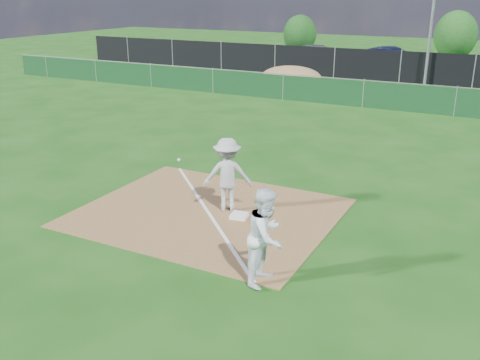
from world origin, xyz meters
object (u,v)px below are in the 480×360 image
object	(u,v)px
car_left	(320,54)
play_at_first	(227,175)
light_pole	(433,12)
first_base	(239,216)
car_mid	(391,59)
runner	(266,236)
tree_left	(300,34)
tree_mid	(456,35)

from	to	relation	value
car_left	play_at_first	bearing A→B (deg)	171.87
light_pole	first_base	xyz separation A→B (m)	(-0.67, -21.63, -3.94)
car_left	car_mid	distance (m)	5.14
first_base	runner	xyz separation A→B (m)	(1.79, -2.37, 0.87)
runner	car_mid	size ratio (longest dim) A/B	0.41
tree_left	play_at_first	bearing A→B (deg)	-71.47
runner	car_left	distance (m)	30.82
light_pole	car_mid	size ratio (longest dim) A/B	1.76
first_base	play_at_first	xyz separation A→B (m)	(-0.48, 0.30, 0.87)
first_base	runner	bearing A→B (deg)	-52.84
light_pole	tree_mid	distance (m)	12.24
car_mid	first_base	bearing A→B (deg)	-161.43
light_pole	car_mid	bearing A→B (deg)	121.18
runner	tree_left	distance (m)	36.82
light_pole	runner	size ratio (longest dim) A/B	4.31
light_pole	car_mid	xyz separation A→B (m)	(-3.11, 5.13, -3.24)
car_mid	car_left	bearing A→B (deg)	100.71
car_left	car_mid	xyz separation A→B (m)	(5.13, -0.24, -0.01)
runner	tree_mid	bearing A→B (deg)	0.47
tree_left	tree_mid	world-z (taller)	tree_mid
first_base	runner	size ratio (longest dim) A/B	0.21
first_base	car_left	size ratio (longest dim) A/B	0.09
car_mid	tree_left	distance (m)	10.26
runner	car_mid	distance (m)	29.43
car_left	tree_mid	world-z (taller)	tree_mid
light_pole	car_left	xyz separation A→B (m)	(-8.24, 5.37, -3.23)
tree_left	first_base	bearing A→B (deg)	-70.86
first_base	car_mid	world-z (taller)	car_mid
tree_left	tree_mid	xyz separation A→B (m)	(11.85, 1.59, 0.25)
car_left	tree_mid	xyz separation A→B (m)	(8.27, 6.69, 1.14)
light_pole	tree_mid	world-z (taller)	light_pole
tree_mid	car_left	bearing A→B (deg)	-141.02
play_at_first	tree_mid	bearing A→B (deg)	87.96
play_at_first	runner	size ratio (longest dim) A/B	1.07
runner	car_left	size ratio (longest dim) A/B	0.42
tree_mid	first_base	bearing A→B (deg)	-91.20
light_pole	first_base	bearing A→B (deg)	-91.78
light_pole	car_left	bearing A→B (deg)	146.90
runner	tree_mid	size ratio (longest dim) A/B	0.50
runner	tree_mid	distance (m)	36.09
runner	car_mid	world-z (taller)	runner
light_pole	play_at_first	size ratio (longest dim) A/B	4.05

